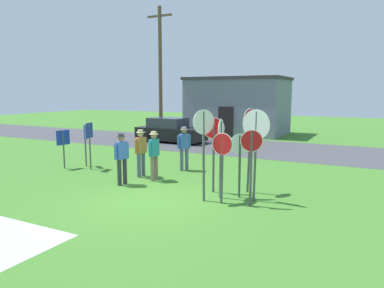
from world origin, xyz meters
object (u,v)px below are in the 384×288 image
object	(u,v)px
stop_sign_low_front	(204,140)
person_holding_notes	(184,146)
info_panel_rightmost	(90,137)
person_on_left	(122,156)
stop_sign_leaning_right	(240,155)
stop_sign_leaning_left	(221,144)
stop_sign_far_back	(222,156)
stop_sign_rear_right	(250,137)
stop_sign_tallest	(214,142)
info_panel_middle	(63,142)
person_with_sunhat	(154,153)
utility_pole	(160,71)
stop_sign_nearest	(251,156)
person_in_teal	(141,150)
parked_car_on_street	(170,131)
stop_sign_rear_left	(256,138)
info_panel_leftmost	(85,138)

from	to	relation	value
stop_sign_low_front	person_holding_notes	distance (m)	4.15
info_panel_rightmost	person_on_left	bearing A→B (deg)	-26.80
stop_sign_leaning_right	info_panel_rightmost	distance (m)	6.71
stop_sign_leaning_left	person_on_left	xyz separation A→B (m)	(-3.51, -0.12, -0.62)
stop_sign_far_back	person_holding_notes	size ratio (longest dim) A/B	1.15
stop_sign_leaning_left	stop_sign_rear_right	size ratio (longest dim) A/B	0.90
stop_sign_tallest	person_on_left	size ratio (longest dim) A/B	1.34
stop_sign_leaning_right	stop_sign_rear_right	distance (m)	0.80
stop_sign_leaning_right	stop_sign_tallest	bearing A→B (deg)	169.41
stop_sign_far_back	person_on_left	size ratio (longest dim) A/B	1.15
stop_sign_leaning_right	info_panel_middle	bearing A→B (deg)	175.77
person_with_sunhat	utility_pole	bearing A→B (deg)	121.09
stop_sign_nearest	stop_sign_rear_right	world-z (taller)	stop_sign_rear_right
stop_sign_rear_right	info_panel_middle	bearing A→B (deg)	-179.47
stop_sign_low_front	person_in_teal	size ratio (longest dim) A/B	1.50
parked_car_on_street	person_with_sunhat	size ratio (longest dim) A/B	2.50
stop_sign_rear_right	person_in_teal	world-z (taller)	stop_sign_rear_right
stop_sign_tallest	stop_sign_rear_right	distance (m)	1.11
person_in_teal	info_panel_middle	distance (m)	3.65
person_in_teal	info_panel_middle	size ratio (longest dim) A/B	1.11
person_on_left	stop_sign_nearest	bearing A→B (deg)	-2.30
stop_sign_tallest	stop_sign_rear_left	size ratio (longest dim) A/B	0.89
person_with_sunhat	person_in_teal	bearing A→B (deg)	162.17
stop_sign_leaning_right	info_panel_leftmost	distance (m)	7.36
stop_sign_leaning_right	info_panel_leftmost	size ratio (longest dim) A/B	1.10
info_panel_leftmost	stop_sign_low_front	bearing A→B (deg)	-17.83
info_panel_middle	info_panel_rightmost	size ratio (longest dim) A/B	0.83
stop_sign_tallest	person_in_teal	distance (m)	3.31
stop_sign_low_front	info_panel_middle	xyz separation A→B (m)	(-6.95, 1.36, -0.69)
utility_pole	stop_sign_rear_right	size ratio (longest dim) A/B	3.26
stop_sign_rear_left	stop_sign_rear_right	size ratio (longest dim) A/B	1.00
parked_car_on_street	info_panel_leftmost	size ratio (longest dim) A/B	2.51
info_panel_leftmost	stop_sign_leaning_left	bearing A→B (deg)	-13.27
stop_sign_rear_left	person_in_teal	distance (m)	4.77
stop_sign_rear_left	person_holding_notes	xyz separation A→B (m)	(-3.72, 2.61, -0.83)
utility_pole	stop_sign_nearest	xyz separation A→B (m)	(9.76, -10.90, -3.04)
info_panel_leftmost	info_panel_middle	world-z (taller)	info_panel_leftmost
person_with_sunhat	stop_sign_leaning_right	bearing A→B (deg)	-9.84
utility_pole	stop_sign_low_front	size ratio (longest dim) A/B	3.25
utility_pole	stop_sign_leaning_right	size ratio (longest dim) A/B	4.47
person_holding_notes	info_panel_middle	xyz separation A→B (m)	(-4.53, -1.92, 0.09)
stop_sign_tallest	stop_sign_rear_left	xyz separation A→B (m)	(1.41, -0.29, 0.25)
parked_car_on_street	stop_sign_rear_right	world-z (taller)	stop_sign_rear_right
stop_sign_rear_left	info_panel_leftmost	world-z (taller)	stop_sign_rear_left
stop_sign_low_front	person_with_sunhat	bearing A→B (deg)	151.95
stop_sign_rear_right	person_in_teal	distance (m)	4.25
stop_sign_tallest	stop_sign_leaning_left	bearing A→B (deg)	-47.92
stop_sign_tallest	stop_sign_nearest	distance (m)	1.66
stop_sign_tallest	person_holding_notes	distance (m)	3.32
person_in_teal	person_holding_notes	distance (m)	1.90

